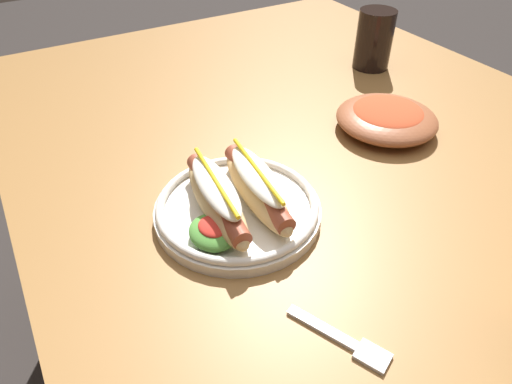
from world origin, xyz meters
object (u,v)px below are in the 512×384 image
(hot_dog_plate, at_px, (236,202))
(side_bowl, at_px, (389,118))
(fork, at_px, (345,341))
(soda_cup, at_px, (374,39))

(hot_dog_plate, distance_m, side_bowl, 0.35)
(hot_dog_plate, relative_size, fork, 2.01)
(side_bowl, bearing_deg, hot_dog_plate, -78.86)
(fork, bearing_deg, soda_cup, 112.34)
(soda_cup, xyz_separation_m, side_bowl, (0.23, -0.16, -0.04))
(hot_dog_plate, height_order, soda_cup, soda_cup)
(hot_dog_plate, height_order, fork, hot_dog_plate)
(hot_dog_plate, height_order, side_bowl, hot_dog_plate)
(hot_dog_plate, distance_m, soda_cup, 0.59)
(fork, distance_m, side_bowl, 0.46)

